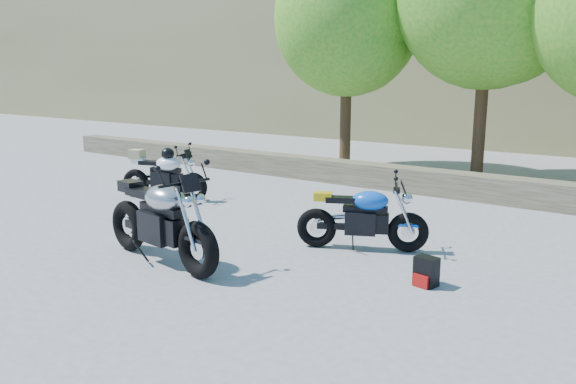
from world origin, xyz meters
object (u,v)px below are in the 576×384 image
object	(u,v)px
white_bike	(163,174)
backpack	(426,272)
silver_bike	(161,221)
blue_bike	(363,218)

from	to	relation	value
white_bike	backpack	distance (m)	6.16
silver_bike	blue_bike	distance (m)	2.73
silver_bike	blue_bike	xyz separation A→B (m)	(1.80, 2.04, -0.11)
silver_bike	backpack	size ratio (longest dim) A/B	6.65
blue_bike	silver_bike	bearing A→B (deg)	-156.84
silver_bike	blue_bike	size ratio (longest dim) A/B	1.34
silver_bike	white_bike	world-z (taller)	silver_bike
silver_bike	backpack	xyz separation A→B (m)	(3.07, 1.26, -0.39)
white_bike	blue_bike	bearing A→B (deg)	-25.31
white_bike	backpack	bearing A→B (deg)	-31.15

